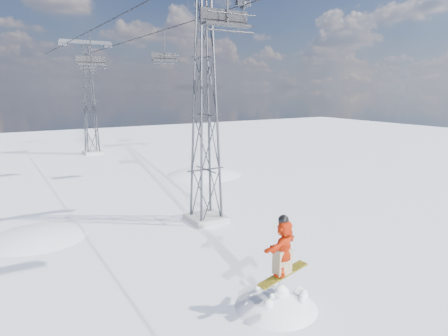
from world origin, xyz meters
The scene contains 9 objects.
ground centered at (0.00, 0.00, 0.00)m, with size 120.00×120.00×0.00m, color white.
snow_terrain centered at (-4.77, 21.24, -9.59)m, with size 39.00×37.00×22.00m.
lift_tower_near centered at (0.80, 8.00, 5.47)m, with size 5.20×1.80×11.43m.
lift_tower_far centered at (0.80, 33.00, 5.47)m, with size 5.20×1.80×11.43m.
haul_cables centered at (0.80, 19.50, 10.85)m, with size 4.46×51.00×0.06m.
lift_chair_near centered at (-1.40, 2.35, 9.06)m, with size 1.80×0.52×2.24m.
lift_chair_mid centered at (3.00, 18.20, 8.95)m, with size 1.92×0.55×2.38m.
lift_chair_far centered at (-1.40, 21.57, 8.72)m, with size 2.15×0.62×2.66m.
lift_chair_extra centered at (3.00, 42.06, 9.04)m, with size 1.82×0.52×2.26m.
Camera 1 is at (-8.60, -9.51, 6.85)m, focal length 32.00 mm.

